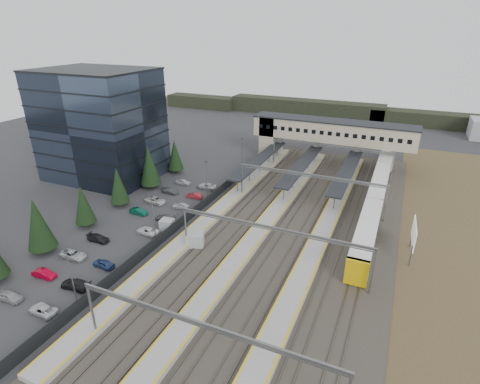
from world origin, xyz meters
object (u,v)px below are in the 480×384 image
at_px(office_building, 100,125).
at_px(footbridge, 321,132).
at_px(relay_cabin_far, 167,225).
at_px(train, 379,188).
at_px(billboard, 414,234).
at_px(relay_cabin_near, 195,240).

xyz_separation_m(office_building, footbridge, (43.70, 30.00, -4.26)).
height_order(office_building, relay_cabin_far, office_building).
relative_size(train, billboard, 9.81).
distance_m(footbridge, billboard, 44.61).
relative_size(relay_cabin_near, train, 0.05).
height_order(office_building, train, office_building).
bearing_deg(train, billboard, -72.17).
height_order(train, billboard, billboard).
bearing_deg(footbridge, relay_cabin_far, -108.78).
bearing_deg(train, relay_cabin_near, -128.32).
bearing_deg(office_building, relay_cabin_near, -28.51).
relative_size(office_building, relay_cabin_far, 9.95).
xyz_separation_m(office_building, train, (60.00, 12.72, -9.98)).
distance_m(office_building, billboard, 67.67).
relative_size(relay_cabin_near, relay_cabin_far, 1.37).
height_order(relay_cabin_near, footbridge, footbridge).
distance_m(relay_cabin_near, billboard, 33.67).
height_order(office_building, billboard, office_building).
xyz_separation_m(office_building, billboard, (66.67, -8.03, -8.33)).
bearing_deg(relay_cabin_far, footbridge, 71.22).
distance_m(relay_cabin_near, train, 40.41).
height_order(footbridge, billboard, footbridge).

